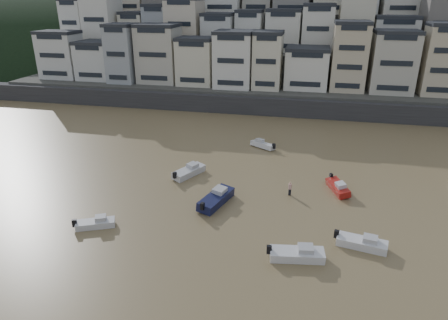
% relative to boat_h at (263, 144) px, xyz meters
% --- Properties ---
extents(sea_strip, '(340.00, 340.00, 0.00)m').
position_rel_boat_h_xyz_m(sea_strip, '(-116.00, 99.27, -0.61)').
color(sea_strip, slate).
rests_on(sea_strip, ground).
extents(harbor_wall, '(140.00, 3.00, 3.50)m').
position_rel_boat_h_xyz_m(harbor_wall, '(4.00, 19.27, 1.14)').
color(harbor_wall, '#38383A').
rests_on(harbor_wall, ground).
extents(hillside, '(141.04, 66.00, 50.00)m').
position_rel_boat_h_xyz_m(hillside, '(8.74, 59.11, 12.39)').
color(hillside, '#4C4C47').
rests_on(hillside, ground).
extents(headland, '(216.00, 135.00, 53.33)m').
position_rel_boat_h_xyz_m(headland, '(-100.99, 89.26, -0.60)').
color(headland, black).
rests_on(headland, ground).
extents(boat_h, '(4.62, 3.58, 1.23)m').
position_rel_boat_h_xyz_m(boat_h, '(0.00, 0.00, 0.00)').
color(boat_h, silver).
rests_on(boat_h, ground).
extents(boat_c, '(3.73, 6.63, 1.72)m').
position_rel_boat_h_xyz_m(boat_c, '(-2.94, -19.40, 0.25)').
color(boat_c, '#13173C').
rests_on(boat_c, ground).
extents(boat_a, '(5.58, 2.56, 1.46)m').
position_rel_boat_h_xyz_m(boat_a, '(6.68, -28.04, 0.12)').
color(boat_a, silver).
rests_on(boat_a, ground).
extents(boat_e, '(3.20, 5.19, 1.35)m').
position_rel_boat_h_xyz_m(boat_e, '(10.88, -13.13, 0.06)').
color(boat_e, maroon).
rests_on(boat_e, ground).
extents(boat_b, '(5.29, 2.60, 1.38)m').
position_rel_boat_h_xyz_m(boat_b, '(12.61, -24.81, 0.08)').
color(boat_b, silver).
rests_on(boat_b, ground).
extents(boat_j, '(4.49, 3.05, 1.17)m').
position_rel_boat_h_xyz_m(boat_j, '(-13.97, -26.96, -0.03)').
color(boat_j, silver).
rests_on(boat_j, ground).
extents(boat_f, '(4.05, 5.72, 1.50)m').
position_rel_boat_h_xyz_m(boat_f, '(-8.29, -12.58, 0.14)').
color(boat_f, silver).
rests_on(boat_f, ground).
extents(person_pink, '(0.44, 0.44, 1.74)m').
position_rel_boat_h_xyz_m(person_pink, '(5.20, -15.37, 0.26)').
color(person_pink, tan).
rests_on(person_pink, ground).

